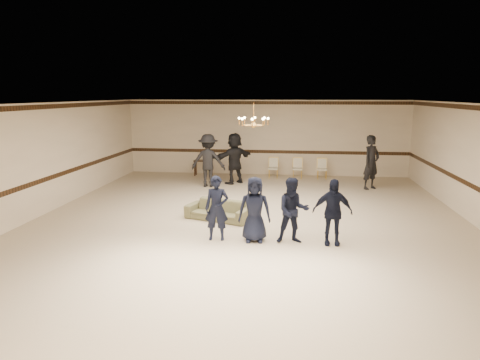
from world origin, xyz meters
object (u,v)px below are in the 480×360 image
object	(u,v)px
banquet_chair_mid	(298,169)
banquet_chair_right	(322,169)
chandelier	(254,114)
adult_mid	(234,158)
settee	(218,210)
adult_left	(208,161)
console_table	(203,168)
boy_b	(254,209)
banquet_chair_left	(273,168)
boy_d	(332,212)
boy_c	(293,211)
adult_right	(371,162)
boy_a	(217,208)

from	to	relation	value
banquet_chair_mid	banquet_chair_right	world-z (taller)	same
chandelier	adult_mid	bearing A→B (deg)	105.60
settee	adult_left	world-z (taller)	adult_left
banquet_chair_mid	console_table	size ratio (longest dim) A/B	1.06
boy_b	banquet_chair_mid	size ratio (longest dim) A/B	1.85
banquet_chair_left	settee	bearing A→B (deg)	-97.31
chandelier	boy_d	bearing A→B (deg)	-53.15
boy_c	adult_right	xyz separation A→B (m)	(2.82, 6.29, 0.21)
boy_b	adult_mid	size ratio (longest dim) A/B	0.78
boy_a	boy_c	distance (m)	1.80
boy_a	adult_mid	distance (m)	6.71
adult_mid	banquet_chair_left	distance (m)	2.02
adult_left	boy_a	bearing A→B (deg)	103.44
adult_left	banquet_chair_right	xyz separation A→B (m)	(4.35, 1.98, -0.57)
boy_c	adult_left	xyz separation A→B (m)	(-3.18, 5.99, 0.21)
adult_right	boy_d	bearing A→B (deg)	-147.55
boy_d	banquet_chair_right	distance (m)	7.99
settee	banquet_chair_left	size ratio (longest dim) A/B	2.18
boy_b	banquet_chair_left	bearing A→B (deg)	84.78
boy_d	adult_right	xyz separation A→B (m)	(1.92, 6.29, 0.21)
boy_a	adult_mid	xyz separation A→B (m)	(-0.48, 6.69, 0.21)
adult_left	adult_mid	size ratio (longest dim) A/B	1.00
banquet_chair_left	banquet_chair_mid	distance (m)	1.00
settee	console_table	distance (m)	6.72
console_table	settee	bearing A→B (deg)	-74.64
settee	adult_left	distance (m)	4.50
banquet_chair_mid	banquet_chair_right	size ratio (longest dim) A/B	1.00
chandelier	boy_a	size ratio (longest dim) A/B	0.60
adult_mid	banquet_chair_mid	distance (m)	2.83
adult_left	chandelier	bearing A→B (deg)	122.32
chandelier	console_table	bearing A→B (deg)	116.08
banquet_chair_left	chandelier	bearing A→B (deg)	-90.21
chandelier	banquet_chair_left	xyz separation A→B (m)	(0.36, 5.19, -2.46)
adult_mid	chandelier	bearing A→B (deg)	60.23
settee	boy_d	bearing A→B (deg)	-10.69
chandelier	boy_b	world-z (taller)	chandelier
settee	adult_left	size ratio (longest dim) A/B	0.92
boy_b	console_table	distance (m)	8.69
boy_a	adult_left	bearing A→B (deg)	98.91
settee	banquet_chair_mid	xyz separation A→B (m)	(2.23, 6.28, 0.15)
boy_a	boy_b	bearing A→B (deg)	-4.05
boy_d	adult_mid	world-z (taller)	adult_mid
boy_a	adult_right	xyz separation A→B (m)	(4.62, 6.29, 0.21)
boy_a	boy_c	bearing A→B (deg)	-4.05
boy_c	adult_right	size ratio (longest dim) A/B	0.78
settee	console_table	world-z (taller)	console_table
boy_b	adult_mid	world-z (taller)	adult_mid
boy_c	banquet_chair_mid	world-z (taller)	boy_c
settee	adult_mid	bearing A→B (deg)	111.59
boy_c	adult_mid	bearing A→B (deg)	101.00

